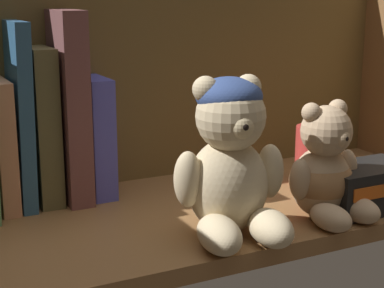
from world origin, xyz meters
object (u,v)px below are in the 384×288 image
(teddy_bear_larger, at_px, (231,161))
(small_product_box, at_px, (365,187))
(book_6, at_px, (41,125))
(pillar_candle, at_px, (316,155))
(book_4, at_px, (1,144))
(teddy_bear_smaller, at_px, (325,173))
(book_5, at_px, (18,115))
(book_8, at_px, (94,136))
(book_7, at_px, (67,106))

(teddy_bear_larger, relative_size, small_product_box, 1.51)
(book_6, relative_size, small_product_box, 1.68)
(pillar_candle, bearing_deg, book_4, 166.66)
(teddy_bear_larger, xyz_separation_m, teddy_bear_smaller, (0.12, -0.00, -0.03))
(book_5, height_order, small_product_box, book_5)
(book_5, bearing_deg, teddy_bear_larger, -48.50)
(book_8, bearing_deg, book_7, 180.00)
(book_4, xyz_separation_m, teddy_bear_larger, (0.21, -0.21, 0.00))
(book_4, height_order, book_8, book_4)
(book_6, distance_m, teddy_bear_smaller, 0.35)
(teddy_bear_larger, xyz_separation_m, small_product_box, (0.19, -0.00, -0.06))
(book_4, distance_m, teddy_bear_larger, 0.29)
(pillar_candle, distance_m, small_product_box, 0.11)
(teddy_bear_larger, bearing_deg, book_4, 134.97)
(book_6, bearing_deg, book_8, 0.00)
(book_4, relative_size, teddy_bear_smaller, 1.15)
(small_product_box, bearing_deg, book_5, 150.50)
(book_5, bearing_deg, book_7, 0.00)
(book_4, bearing_deg, book_6, 0.00)
(book_4, xyz_separation_m, small_product_box, (0.40, -0.21, -0.05))
(book_4, xyz_separation_m, book_8, (0.12, 0.00, -0.00))
(book_5, xyz_separation_m, teddy_bear_larger, (0.18, -0.21, -0.03))
(book_7, bearing_deg, small_product_box, -34.08)
(book_4, relative_size, small_product_box, 1.37)
(book_7, height_order, small_product_box, book_7)
(teddy_bear_larger, distance_m, pillar_candle, 0.23)
(book_4, distance_m, book_7, 0.09)
(book_5, bearing_deg, pillar_candle, -14.12)
(book_8, xyz_separation_m, pillar_candle, (0.29, -0.10, -0.04))
(book_6, relative_size, teddy_bear_larger, 1.11)
(teddy_bear_larger, distance_m, teddy_bear_smaller, 0.13)
(teddy_bear_larger, relative_size, pillar_candle, 2.19)
(book_5, distance_m, pillar_candle, 0.40)
(book_6, bearing_deg, teddy_bear_smaller, -36.98)
(book_8, bearing_deg, teddy_bear_larger, -67.01)
(pillar_candle, bearing_deg, teddy_bear_larger, -151.43)
(book_5, distance_m, small_product_box, 0.44)
(book_8, height_order, pillar_candle, book_8)
(book_7, xyz_separation_m, small_product_box, (0.31, -0.21, -0.09))
(book_7, relative_size, teddy_bear_smaller, 1.72)
(book_5, relative_size, small_product_box, 1.95)
(book_5, bearing_deg, book_4, 180.00)
(book_6, distance_m, teddy_bear_larger, 0.26)
(book_7, height_order, teddy_bear_larger, book_7)
(book_4, xyz_separation_m, teddy_bear_smaller, (0.33, -0.21, -0.03))
(teddy_bear_smaller, bearing_deg, book_8, 135.18)
(book_7, relative_size, book_8, 1.55)
(book_5, height_order, pillar_candle, book_5)
(book_4, distance_m, book_8, 0.12)
(book_4, height_order, small_product_box, book_4)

